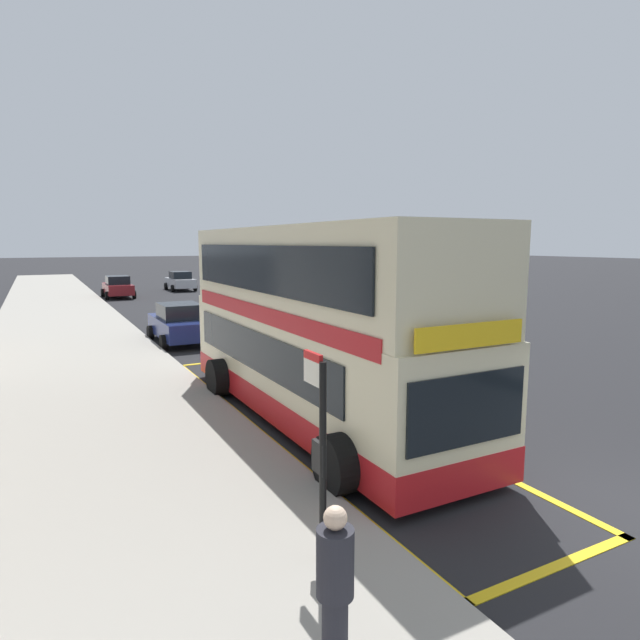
{
  "coord_description": "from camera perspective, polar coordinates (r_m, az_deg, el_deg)",
  "views": [
    {
      "loc": [
        -7.97,
        -3.83,
        4.06
      ],
      "look_at": [
        -1.49,
        8.42,
        2.05
      ],
      "focal_mm": 30.09,
      "sensor_mm": 36.0,
      "label": 1
    }
  ],
  "objects": [
    {
      "name": "parked_car_silver_far",
      "position": [
        47.38,
        -14.65,
        4.03
      ],
      "size": [
        2.09,
        4.2,
        1.62
      ],
      "rotation": [
        0.0,
        0.0,
        -0.0
      ],
      "color": "#B2B5BA",
      "rests_on": "ground"
    },
    {
      "name": "pavement_near",
      "position": [
        36.06,
        -26.16,
        1.04
      ],
      "size": [
        6.0,
        76.0,
        0.14
      ],
      "primitive_type": "cube",
      "color": "gray",
      "rests_on": "ground"
    },
    {
      "name": "ground_plane",
      "position": [
        36.92,
        -15.25,
        1.64
      ],
      "size": [
        260.0,
        260.0,
        0.0
      ],
      "primitive_type": "plane",
      "color": "black"
    },
    {
      "name": "double_decker_bus",
      "position": [
        12.25,
        -0.73,
        -1.13
      ],
      "size": [
        3.28,
        10.05,
        4.4
      ],
      "color": "beige",
      "rests_on": "ground"
    },
    {
      "name": "pedestrian_waiting_near_sign",
      "position": [
        5.32,
        1.61,
        -26.42
      ],
      "size": [
        0.34,
        0.34,
        1.65
      ],
      "color": "#26262D",
      "rests_on": "pavement_near"
    },
    {
      "name": "bus_stop_sign",
      "position": [
        6.69,
        -0.03,
        -12.6
      ],
      "size": [
        0.09,
        0.51,
        2.59
      ],
      "color": "black",
      "rests_on": "pavement_near"
    },
    {
      "name": "parked_car_navy_distant",
      "position": [
        22.51,
        -14.69,
        -0.35
      ],
      "size": [
        2.09,
        4.2,
        1.62
      ],
      "rotation": [
        0.0,
        0.0,
        -0.01
      ],
      "color": "navy",
      "rests_on": "ground"
    },
    {
      "name": "bus_bay_markings",
      "position": [
        12.81,
        -0.81,
        -10.2
      ],
      "size": [
        3.11,
        13.55,
        0.01
      ],
      "color": "gold",
      "rests_on": "ground"
    },
    {
      "name": "parked_car_maroon_kerbside",
      "position": [
        42.48,
        -20.7,
        3.31
      ],
      "size": [
        2.09,
        4.2,
        1.62
      ],
      "rotation": [
        0.0,
        0.0,
        -0.02
      ],
      "color": "maroon",
      "rests_on": "ground"
    }
  ]
}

